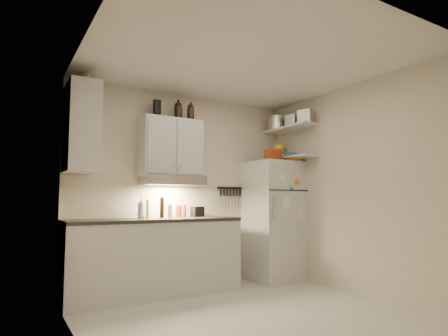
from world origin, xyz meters
TOP-DOWN VIEW (x-y plane):
  - floor at (0.00, 0.00)m, footprint 3.20×3.00m
  - ceiling at (0.00, 0.00)m, footprint 3.20×3.00m
  - back_wall at (0.00, 1.51)m, footprint 3.20×0.02m
  - left_wall at (-1.61, 0.00)m, footprint 0.02×3.00m
  - right_wall at (1.61, 0.00)m, footprint 0.02×3.00m
  - base_cabinet at (-0.55, 1.20)m, footprint 2.10×0.60m
  - countertop at (-0.55, 1.20)m, footprint 2.10×0.62m
  - upper_cabinet at (-0.30, 1.33)m, footprint 0.80×0.33m
  - side_cabinet at (-1.44, 1.20)m, footprint 0.33×0.55m
  - range_hood at (-0.30, 1.27)m, footprint 0.76×0.46m
  - fridge at (1.25, 1.16)m, footprint 0.70×0.68m
  - shelf_hi at (1.45, 1.02)m, footprint 0.30×0.95m
  - shelf_lo at (1.45, 1.02)m, footprint 0.30×0.95m
  - knife_strip at (0.70, 1.49)m, footprint 0.42×0.02m
  - dutch_oven at (1.13, 1.01)m, footprint 0.30×0.30m
  - book_stack at (1.43, 0.96)m, footprint 0.20×0.25m
  - spice_jar at (1.31, 1.04)m, footprint 0.08×0.08m
  - stock_pot at (1.42, 1.26)m, footprint 0.32×0.32m
  - tin_a at (1.47, 0.97)m, footprint 0.22×0.21m
  - tin_b at (1.48, 0.69)m, footprint 0.25×0.25m
  - bowl_teal at (1.46, 1.29)m, footprint 0.25×0.25m
  - bowl_orange at (1.47, 1.29)m, footprint 0.20×0.20m
  - bowl_yellow at (1.47, 1.29)m, footprint 0.15×0.15m
  - plates at (1.45, 1.02)m, footprint 0.28×0.28m
  - growler_a at (-0.20, 1.34)m, footprint 0.14×0.14m
  - growler_b at (-0.05, 1.26)m, footprint 0.12×0.12m
  - thermos_a at (-0.48, 1.35)m, footprint 0.10×0.10m
  - thermos_b at (-0.54, 1.27)m, footprint 0.08×0.08m
  - side_jar at (-1.39, 1.28)m, footprint 0.14×0.14m
  - soap_bottle at (-0.68, 1.31)m, footprint 0.14×0.14m
  - pepper_mill at (-0.13, 1.25)m, footprint 0.06×0.06m
  - oil_bottle at (-0.60, 1.33)m, footprint 0.05×0.05m
  - vinegar_bottle at (-0.43, 1.27)m, footprint 0.07×0.07m
  - clear_bottle at (-0.35, 1.21)m, footprint 0.06×0.06m
  - red_jar at (-0.17, 1.35)m, footprint 0.10×0.10m
  - caddy at (0.10, 1.35)m, footprint 0.18×0.14m

SIDE VIEW (x-z plane):
  - floor at x=0.00m, z-range -0.02..0.00m
  - base_cabinet at x=-0.55m, z-range 0.00..0.88m
  - fridge at x=1.25m, z-range 0.00..1.70m
  - countertop at x=-0.55m, z-range 0.88..0.92m
  - caddy at x=0.10m, z-range 0.92..1.06m
  - red_jar at x=-0.17m, z-range 0.92..1.08m
  - pepper_mill at x=-0.13m, z-range 0.92..1.08m
  - clear_bottle at x=-0.35m, z-range 0.92..1.09m
  - oil_bottle at x=-0.60m, z-range 0.92..1.14m
  - vinegar_bottle at x=-0.43m, z-range 0.92..1.18m
  - soap_bottle at x=-0.68m, z-range 0.92..1.21m
  - back_wall at x=0.00m, z-range 0.00..2.60m
  - left_wall at x=-1.61m, z-range 0.00..2.60m
  - right_wall at x=1.61m, z-range 0.00..2.60m
  - knife_strip at x=0.70m, z-range 1.31..1.33m
  - range_hood at x=-0.30m, z-range 1.33..1.45m
  - book_stack at x=1.43m, z-range 1.70..1.78m
  - spice_jar at x=1.31m, z-range 1.70..1.81m
  - shelf_lo at x=1.45m, z-range 1.75..1.77m
  - dutch_oven at x=1.13m, z-range 1.70..1.85m
  - plates at x=1.45m, z-range 1.77..1.83m
  - bowl_teal at x=1.46m, z-range 1.77..1.87m
  - upper_cabinet at x=-0.30m, z-range 1.45..2.20m
  - bowl_orange at x=1.47m, z-range 1.87..1.93m
  - side_cabinet at x=-1.44m, z-range 1.45..2.45m
  - bowl_yellow at x=1.47m, z-range 1.93..1.98m
  - shelf_hi at x=1.45m, z-range 2.19..2.22m
  - tin_a at x=1.47m, z-range 2.21..2.39m
  - thermos_b at x=-0.54m, z-range 2.20..2.41m
  - tin_b at x=1.48m, z-range 2.21..2.41m
  - growler_b at x=-0.05m, z-range 2.20..2.43m
  - stock_pot at x=1.42m, z-range 2.21..2.42m
  - thermos_a at x=-0.48m, z-range 2.20..2.43m
  - growler_a at x=-0.20m, z-range 2.20..2.45m
  - side_jar at x=-1.39m, z-range 2.45..2.61m
  - ceiling at x=0.00m, z-range 2.60..2.62m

